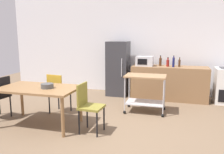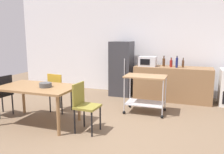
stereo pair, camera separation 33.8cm
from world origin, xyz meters
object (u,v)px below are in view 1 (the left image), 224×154
object	(u,v)px
bottle_soda	(168,63)
dining_table	(39,91)
kitchen_cart	(145,87)
microwave	(145,61)
bottle_sparkling_water	(174,62)
bottle_hot_sauce	(179,63)
chair_olive	(88,104)
bottle_olive_oil	(160,62)
fruit_bowl	(47,86)
chair_mustard	(58,91)
refrigerator	(118,68)

from	to	relation	value
bottle_soda	dining_table	bearing A→B (deg)	-131.91
kitchen_cart	microwave	world-z (taller)	microwave
bottle_sparkling_water	bottle_hot_sauce	distance (m)	0.18
dining_table	chair_olive	world-z (taller)	chair_olive
dining_table	bottle_olive_oil	world-z (taller)	bottle_olive_oil
kitchen_cart	bottle_sparkling_water	world-z (taller)	bottle_sparkling_water
bottle_olive_oil	fruit_bowl	world-z (taller)	bottle_olive_oil
bottle_hot_sauce	bottle_soda	bearing A→B (deg)	-176.00
chair_mustard	bottle_hot_sauce	world-z (taller)	bottle_hot_sauce
refrigerator	microwave	distance (m)	0.83
chair_olive	fruit_bowl	xyz separation A→B (m)	(-0.83, 0.05, 0.28)
microwave	bottle_soda	size ratio (longest dim) A/B	1.87
kitchen_cart	microwave	distance (m)	1.31
bottle_soda	bottle_hot_sauce	size ratio (longest dim) A/B	0.99
chair_olive	bottle_soda	world-z (taller)	bottle_soda
bottle_hot_sauce	fruit_bowl	bearing A→B (deg)	-132.78
chair_olive	refrigerator	world-z (taller)	refrigerator
chair_olive	fruit_bowl	world-z (taller)	chair_olive
microwave	bottle_olive_oil	bearing A→B (deg)	17.31
bottle_olive_oil	fruit_bowl	distance (m)	3.28
refrigerator	bottle_olive_oil	distance (m)	1.22
fruit_bowl	bottle_olive_oil	bearing A→B (deg)	54.65
microwave	bottle_soda	bearing A→B (deg)	2.56
refrigerator	bottle_hot_sauce	size ratio (longest dim) A/B	6.23
kitchen_cart	chair_olive	bearing A→B (deg)	-121.16
dining_table	chair_mustard	size ratio (longest dim) A/B	1.69
microwave	bottle_sparkling_water	xyz separation A→B (m)	(0.76, -0.04, 0.00)
kitchen_cart	fruit_bowl	distance (m)	2.15
fruit_bowl	chair_olive	bearing A→B (deg)	-3.22
bottle_hot_sauce	chair_mustard	bearing A→B (deg)	-144.30
kitchen_cart	bottle_sparkling_water	xyz separation A→B (m)	(0.58, 1.17, 0.46)
kitchen_cart	microwave	size ratio (longest dim) A/B	1.98
chair_mustard	microwave	distance (m)	2.52
kitchen_cart	bottle_hot_sauce	bearing A→B (deg)	59.91
kitchen_cart	bottle_olive_oil	size ratio (longest dim) A/B	3.26
refrigerator	bottle_olive_oil	world-z (taller)	refrigerator
bottle_hot_sauce	bottle_sparkling_water	bearing A→B (deg)	-148.48
kitchen_cart	bottle_sparkling_water	distance (m)	1.38
microwave	bottle_sparkling_water	world-z (taller)	bottle_sparkling_water
chair_mustard	kitchen_cart	distance (m)	1.95
chair_olive	bottle_olive_oil	xyz separation A→B (m)	(1.06, 2.72, 0.50)
chair_olive	refrigerator	xyz separation A→B (m)	(-0.13, 2.73, 0.26)
kitchen_cart	bottle_hot_sauce	xyz separation A→B (m)	(0.73, 1.26, 0.43)
chair_olive	bottle_olive_oil	bearing A→B (deg)	-18.06
chair_olive	microwave	xyz separation A→B (m)	(0.65, 2.59, 0.51)
kitchen_cart	microwave	xyz separation A→B (m)	(-0.19, 1.21, 0.46)
bottle_olive_oil	bottle_sparkling_water	size ratio (longest dim) A/B	0.93
bottle_olive_oil	fruit_bowl	xyz separation A→B (m)	(-1.90, -2.67, -0.22)
chair_mustard	bottle_soda	distance (m)	2.97
kitchen_cart	dining_table	bearing A→B (deg)	-144.75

